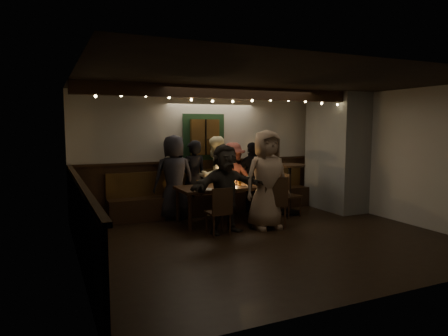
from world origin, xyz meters
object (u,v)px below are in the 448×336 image
person_c (215,176)px  dining_table (228,189)px  person_b (194,178)px  person_e (253,177)px  person_a (174,177)px  chair_end (286,192)px  chair_near_right (275,199)px  person_d (233,178)px  person_g (267,180)px  person_f (225,189)px  high_top (289,182)px  chair_near_left (220,209)px

person_c → dining_table: bearing=70.8°
person_b → person_e: (1.33, -0.16, -0.03)m
person_a → person_c: (0.89, -0.03, -0.02)m
dining_table → chair_end: (1.29, -0.10, -0.14)m
chair_near_right → person_c: size_ratio=0.58×
person_a → person_d: 1.36m
dining_table → person_g: (0.43, -0.76, 0.25)m
person_d → person_e: person_e is taller
person_f → person_g: person_g is taller
person_c → person_e: 0.89m
dining_table → person_a: person_a is taller
chair_end → person_c: (-1.29, 0.75, 0.32)m
chair_near_right → person_g: bearing=156.5°
chair_end → person_b: size_ratio=0.58×
person_a → person_f: bearing=111.7°
person_d → person_g: person_g is taller
person_b → person_f: 1.51m
chair_near_right → person_e: (0.32, 1.44, 0.22)m
person_c → person_f: bearing=54.7°
person_b → person_f: bearing=84.7°
dining_table → high_top: 1.54m
chair_near_left → chair_end: chair_end is taller
chair_end → person_e: bearing=119.0°
person_b → person_f: (0.04, -1.51, -0.00)m
chair_near_right → dining_table: bearing=124.7°
chair_near_left → chair_near_right: 1.13m
person_a → person_d: size_ratio=1.12×
person_b → person_c: 0.46m
person_c → person_d: 0.47m
chair_near_right → person_f: (-0.97, 0.09, 0.25)m
dining_table → person_f: 0.84m
person_e → person_f: (-1.29, -1.35, 0.03)m
chair_near_right → person_c: person_c is taller
high_top → person_g: size_ratio=0.59×
person_c → person_g: size_ratio=0.92×
dining_table → chair_near_right: (0.57, -0.82, -0.11)m
high_top → person_c: person_c is taller
dining_table → person_e: 1.09m
dining_table → high_top: size_ratio=1.88×
person_b → person_g: 1.77m
person_a → person_g: (1.32, -1.44, 0.05)m
person_a → person_e: bearing=-179.7°
chair_near_left → person_e: size_ratio=0.55×
dining_table → person_d: size_ratio=1.31×
high_top → person_e: bearing=143.4°
person_g → chair_near_right: bearing=-23.0°
person_f → person_d: bearing=53.6°
person_f → chair_near_right: bearing=-11.9°
dining_table → chair_end: chair_end is taller
chair_near_left → person_d: (1.01, 1.61, 0.29)m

